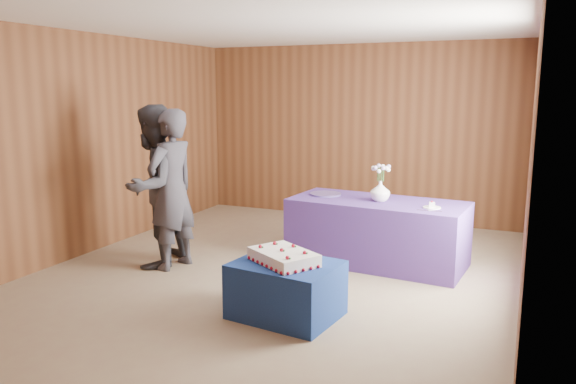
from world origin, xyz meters
The scene contains 13 objects.
ground centered at (0.00, 0.00, 0.00)m, with size 6.00×6.00×0.00m, color gray.
room_shell centered at (0.00, 0.00, 1.80)m, with size 5.04×6.04×2.72m.
cake_table centered at (0.57, -1.06, 0.25)m, with size 0.90×0.70×0.50m, color navy.
serving_table centered at (0.92, 0.79, 0.38)m, with size 2.00×0.90×0.75m, color #462D7E.
sheet_cake centered at (0.55, -1.07, 0.55)m, with size 0.75×0.69×0.15m.
vase centered at (0.95, 0.78, 0.87)m, with size 0.22×0.22×0.23m, color white.
flower_spray centered at (0.95, 0.78, 1.13)m, with size 0.23×0.23×0.17m.
platter centered at (0.25, 0.89, 0.76)m, with size 0.38×0.38×0.02m, color #58458A.
plate centered at (1.56, 0.63, 0.76)m, with size 0.19×0.19×0.01m, color white.
cake_slice centered at (1.56, 0.62, 0.79)m, with size 0.07×0.06×0.07m.
knife centered at (1.56, 0.47, 0.75)m, with size 0.26×0.02×0.00m, color silver.
guest_left centered at (-1.18, -0.27, 0.91)m, with size 0.66×0.43×1.81m, color #3B3943.
guest_right centered at (-1.42, -0.27, 0.93)m, with size 0.90×0.70×1.85m, color #373842.
Camera 1 is at (2.48, -5.45, 2.03)m, focal length 35.00 mm.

